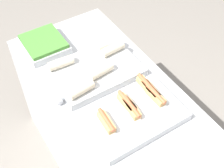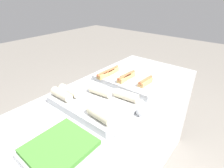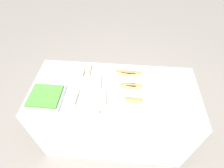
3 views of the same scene
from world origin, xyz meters
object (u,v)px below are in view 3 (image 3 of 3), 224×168
Objects in this scene: tray_hotdogs at (135,88)px; tray_wraps at (92,86)px; tray_side_front at (46,97)px; serving_spoon_near at (95,114)px.

tray_wraps is at bearing -178.69° from tray_hotdogs.
tray_hotdogs is 0.81m from tray_side_front.
tray_hotdogs is 1.00× the size of tray_wraps.
tray_side_front is 1.14× the size of serving_spoon_near.
tray_hotdogs is 0.45m from serving_spoon_near.
serving_spoon_near is at bearing -15.04° from tray_side_front.
tray_wraps is 0.42m from tray_side_front.
serving_spoon_near is at bearing -137.09° from tray_hotdogs.
serving_spoon_near is at bearing -75.04° from tray_wraps.
tray_side_front is at bearing -155.96° from tray_wraps.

